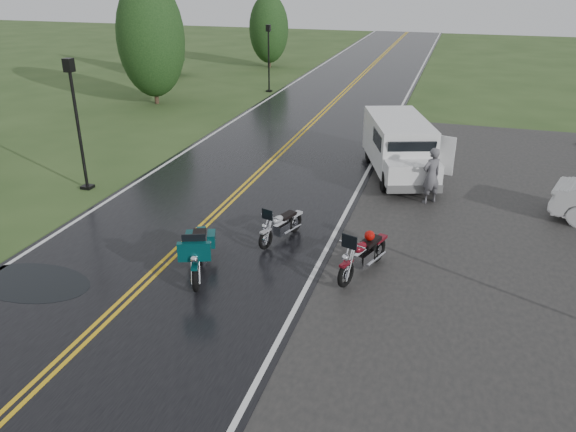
% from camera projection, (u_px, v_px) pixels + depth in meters
% --- Properties ---
extents(ground, '(120.00, 120.00, 0.00)m').
position_uv_depth(ground, '(159.00, 270.00, 14.13)').
color(ground, '#2D471E').
rests_on(ground, ground).
extents(road, '(8.00, 100.00, 0.04)m').
position_uv_depth(road, '(279.00, 154.00, 22.87)').
color(road, black).
rests_on(road, ground).
extents(motorcycle_red, '(1.47, 2.32, 1.29)m').
position_uv_depth(motorcycle_red, '(346.00, 265.00, 13.04)').
color(motorcycle_red, '#5A0A14').
rests_on(motorcycle_red, ground).
extents(motorcycle_teal, '(1.65, 2.53, 1.40)m').
position_uv_depth(motorcycle_teal, '(195.00, 266.00, 12.85)').
color(motorcycle_teal, '#053A3C').
rests_on(motorcycle_teal, ground).
extents(motorcycle_silver, '(1.24, 1.99, 1.11)m').
position_uv_depth(motorcycle_silver, '(265.00, 232.00, 14.86)').
color(motorcycle_silver, '#9A9BA1').
rests_on(motorcycle_silver, ground).
extents(van_white, '(3.54, 5.60, 2.06)m').
position_uv_depth(van_white, '(387.00, 163.00, 18.62)').
color(van_white, silver).
rests_on(van_white, ground).
extents(person_at_van, '(0.79, 0.77, 1.82)m').
position_uv_depth(person_at_van, '(431.00, 176.00, 17.78)').
color(person_at_van, '#545359').
rests_on(person_at_van, ground).
extents(lamp_post_near_left, '(0.38, 0.38, 4.42)m').
position_uv_depth(lamp_post_near_left, '(78.00, 126.00, 18.47)').
color(lamp_post_near_left, black).
rests_on(lamp_post_near_left, ground).
extents(lamp_post_far_left, '(0.34, 0.34, 3.97)m').
position_uv_depth(lamp_post_far_left, '(269.00, 59.00, 33.71)').
color(lamp_post_far_left, black).
rests_on(lamp_post_far_left, ground).
extents(tree_left_mid, '(3.64, 3.64, 5.68)m').
position_uv_depth(tree_left_mid, '(152.00, 51.00, 30.34)').
color(tree_left_mid, '#1E3D19').
rests_on(tree_left_mid, ground).
extents(tree_left_far, '(2.94, 2.94, 4.52)m').
position_uv_depth(tree_left_far, '(269.00, 36.00, 42.16)').
color(tree_left_far, '#1E3D19').
rests_on(tree_left_far, ground).
extents(pine_left_far, '(2.92, 2.92, 6.09)m').
position_uv_depth(pine_left_far, '(162.00, 31.00, 38.23)').
color(pine_left_far, '#1E3D19').
rests_on(pine_left_far, ground).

